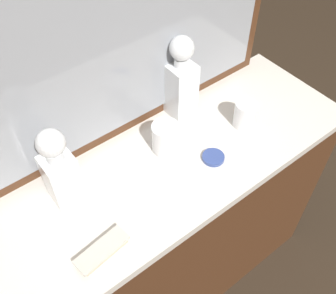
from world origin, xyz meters
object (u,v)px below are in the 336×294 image
(crystal_tumbler_far_left, at_px, (245,115))
(porcelain_dish, at_px, (213,157))
(silver_brush_far_left, at_px, (102,251))
(crystal_tumbler_rear, at_px, (166,139))
(crystal_decanter_far_right, at_px, (60,172))
(crystal_decanter_center, at_px, (181,84))

(crystal_tumbler_far_left, distance_m, porcelain_dish, 0.20)
(silver_brush_far_left, xyz_separation_m, porcelain_dish, (0.46, 0.06, -0.01))
(crystal_tumbler_rear, relative_size, porcelain_dish, 1.43)
(crystal_tumbler_far_left, height_order, silver_brush_far_left, crystal_tumbler_far_left)
(crystal_tumbler_far_left, height_order, porcelain_dish, crystal_tumbler_far_left)
(crystal_decanter_far_right, bearing_deg, crystal_decanter_center, 8.39)
(porcelain_dish, bearing_deg, crystal_decanter_far_right, 159.23)
(crystal_decanter_far_right, relative_size, silver_brush_far_left, 1.68)
(crystal_tumbler_rear, bearing_deg, crystal_tumbler_far_left, -15.31)
(silver_brush_far_left, height_order, porcelain_dish, silver_brush_far_left)
(porcelain_dish, bearing_deg, crystal_tumbler_rear, 125.94)
(crystal_tumbler_far_left, relative_size, crystal_tumbler_rear, 0.92)
(silver_brush_far_left, bearing_deg, crystal_decanter_center, 30.43)
(crystal_tumbler_far_left, bearing_deg, crystal_decanter_center, 125.14)
(crystal_decanter_center, relative_size, crystal_decanter_far_right, 1.14)
(crystal_decanter_center, bearing_deg, silver_brush_far_left, -149.57)
(crystal_tumbler_far_left, distance_m, silver_brush_far_left, 0.66)
(crystal_decanter_center, relative_size, silver_brush_far_left, 1.92)
(crystal_decanter_center, height_order, crystal_tumbler_far_left, crystal_decanter_center)
(crystal_tumbler_far_left, bearing_deg, crystal_tumbler_rear, 164.69)
(crystal_decanter_center, height_order, crystal_tumbler_rear, crystal_decanter_center)
(crystal_tumbler_far_left, height_order, crystal_tumbler_rear, crystal_tumbler_rear)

